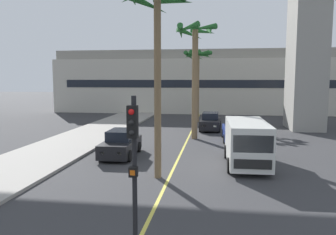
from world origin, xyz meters
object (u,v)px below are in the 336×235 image
Objects in this scene: car_queue_second at (235,131)px; delivery_van at (247,142)px; palm_tree_far_median at (198,63)px; car_queue_third at (210,122)px; car_queue_front at (121,144)px; traffic_light_median_near at (134,158)px; palm_tree_near_median at (157,18)px; palm_tree_mid_median at (195,51)px.

delivery_van is (0.22, -7.42, 0.57)m from car_queue_second.
car_queue_second is at bearing -72.29° from palm_tree_far_median.
car_queue_third is 0.78× the size of delivery_van.
car_queue_second is 0.54× the size of palm_tree_far_median.
car_queue_second is (7.01, 6.20, 0.00)m from car_queue_front.
car_queue_front is 12.25m from traffic_light_median_near.
palm_tree_near_median is 20.94m from palm_tree_far_median.
car_queue_front is 18.10m from palm_tree_far_median.
delivery_van is at bearing -9.58° from car_queue_front.
car_queue_second is at bearing 79.35° from traffic_light_median_near.
palm_tree_near_median is at bearing -91.84° from palm_tree_far_median.
car_queue_front and car_queue_third have the same top height.
palm_tree_mid_median is at bearing 112.86° from delivery_van.
palm_tree_near_median is at bearing -111.61° from car_queue_second.
car_queue_front is 0.47× the size of palm_tree_mid_median.
car_queue_front and car_queue_second have the same top height.
traffic_light_median_near is at bearing -89.86° from palm_tree_far_median.
car_queue_third is 0.54× the size of palm_tree_far_median.
car_queue_second is 1.00× the size of car_queue_third.
car_queue_second is 0.48× the size of palm_tree_near_median.
car_queue_second is 18.12m from traffic_light_median_near.
car_queue_third is 16.72m from palm_tree_near_median.
palm_tree_near_median reaches higher than car_queue_front.
delivery_van is (7.23, -1.22, 0.57)m from car_queue_front.
car_queue_third is at bearing 65.50° from car_queue_front.
car_queue_third is at bearing 111.07° from car_queue_second.
car_queue_front is at bearing 107.73° from traffic_light_median_near.
palm_tree_mid_median is (0.30, 17.98, 3.91)m from traffic_light_median_near.
palm_tree_near_median is at bearing -146.34° from delivery_van.
palm_tree_near_median is at bearing 95.68° from traffic_light_median_near.
palm_tree_mid_median is (1.04, 10.55, -0.62)m from palm_tree_near_median.
traffic_light_median_near is at bearing -93.56° from car_queue_third.
car_queue_front is 0.47× the size of palm_tree_near_median.
palm_tree_mid_median is (-3.24, 7.69, 5.34)m from delivery_van.
palm_tree_far_median is (3.61, 16.83, 5.58)m from car_queue_front.
palm_tree_far_median is at bearing 90.14° from traffic_light_median_near.
delivery_van is 1.26× the size of traffic_light_median_near.
delivery_van reaches higher than car_queue_second.
traffic_light_median_near is 18.41m from palm_tree_mid_median.
delivery_van is at bearing 70.98° from traffic_light_median_near.
car_queue_third is (5.09, 11.17, 0.00)m from car_queue_front.
palm_tree_near_median is at bearing -98.03° from car_queue_third.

